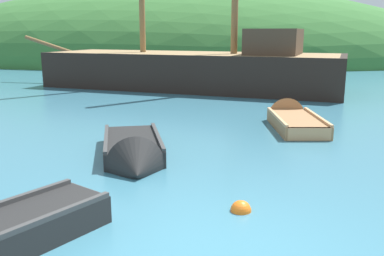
% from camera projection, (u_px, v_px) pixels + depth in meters
% --- Properties ---
extents(ground_plane, '(120.00, 120.00, 0.00)m').
position_uv_depth(ground_plane, '(212.00, 255.00, 5.05)').
color(ground_plane, teal).
extents(shore_hill, '(51.01, 22.99, 13.33)m').
position_uv_depth(shore_hill, '(173.00, 61.00, 39.35)').
color(shore_hill, '#387033').
rests_on(shore_hill, ground).
extents(sailing_ship, '(16.62, 7.60, 13.30)m').
position_uv_depth(sailing_ship, '(194.00, 75.00, 19.87)').
color(sailing_ship, black).
rests_on(sailing_ship, ground).
extents(rowboat_near_dock, '(1.46, 3.32, 1.13)m').
position_uv_depth(rowboat_near_dock, '(292.00, 121.00, 12.11)').
color(rowboat_near_dock, '#9E7047').
rests_on(rowboat_near_dock, ground).
extents(rowboat_far, '(1.99, 3.33, 1.15)m').
position_uv_depth(rowboat_far, '(134.00, 155.00, 8.79)').
color(rowboat_far, black).
rests_on(rowboat_far, ground).
extents(buoy_orange, '(0.32, 0.32, 0.32)m').
position_uv_depth(buoy_orange, '(241.00, 211.00, 6.31)').
color(buoy_orange, orange).
rests_on(buoy_orange, ground).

